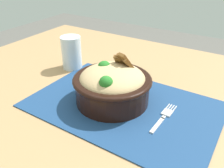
{
  "coord_description": "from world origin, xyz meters",
  "views": [
    {
      "loc": [
        0.22,
        -0.44,
        1.07
      ],
      "look_at": [
        -0.06,
        -0.0,
        0.77
      ],
      "focal_mm": 38.82,
      "sensor_mm": 36.0,
      "label": 1
    }
  ],
  "objects": [
    {
      "name": "drinking_glass",
      "position": [
        -0.28,
        0.11,
        0.77
      ],
      "size": [
        0.06,
        0.06,
        0.11
      ],
      "color": "silver",
      "rests_on": "table"
    },
    {
      "name": "fork",
      "position": [
        0.08,
        0.0,
        0.73
      ],
      "size": [
        0.02,
        0.12,
        0.0
      ],
      "color": "#B7B7B7",
      "rests_on": "placemat"
    },
    {
      "name": "placemat",
      "position": [
        -0.03,
        -0.0,
        0.72
      ],
      "size": [
        0.46,
        0.31,
        0.0
      ],
      "primitive_type": "cube",
      "rotation": [
        0.0,
        0.0,
        -0.01
      ],
      "color": "navy",
      "rests_on": "table"
    },
    {
      "name": "table",
      "position": [
        0.0,
        0.0,
        0.66
      ],
      "size": [
        1.29,
        0.96,
        0.72
      ],
      "color": "#99754C",
      "rests_on": "ground_plane"
    },
    {
      "name": "bowl",
      "position": [
        -0.06,
        -0.0,
        0.77
      ],
      "size": [
        0.2,
        0.2,
        0.12
      ],
      "color": "black",
      "rests_on": "placemat"
    }
  ]
}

